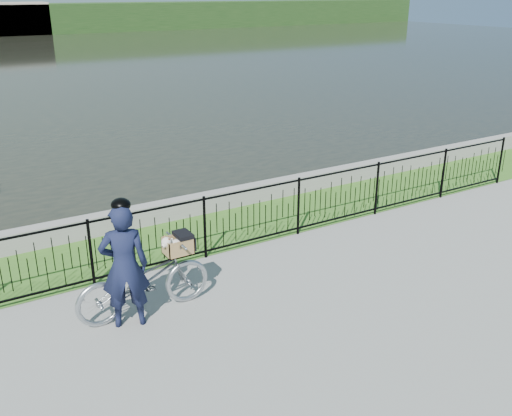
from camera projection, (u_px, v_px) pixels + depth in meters
ground at (304, 280)px, 9.36m from camera, size 120.00×120.00×0.00m
grass_strip at (228, 227)px, 11.43m from camera, size 60.00×2.00×0.01m
quay_wall at (205, 203)px, 12.16m from camera, size 60.00×0.30×0.40m
fence at (254, 216)px, 10.43m from camera, size 14.00×0.06×1.15m
far_building_right at (17, 19)px, 58.33m from camera, size 6.00×3.00×3.20m
bicycle_rig at (144, 280)px, 8.23m from camera, size 2.02×0.70×1.15m
cyclist at (124, 265)px, 7.81m from camera, size 0.76×0.61×1.89m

